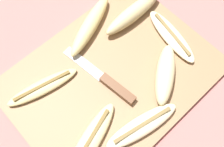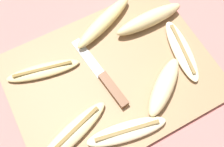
{
  "view_description": "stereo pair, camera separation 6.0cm",
  "coord_description": "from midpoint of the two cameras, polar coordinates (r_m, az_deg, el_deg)",
  "views": [
    {
      "loc": [
        -0.16,
        -0.17,
        0.58
      ],
      "look_at": [
        0.0,
        0.0,
        0.02
      ],
      "focal_mm": 42.0,
      "sensor_mm": 36.0,
      "label": 1
    },
    {
      "loc": [
        -0.11,
        -0.21,
        0.58
      ],
      "look_at": [
        0.0,
        0.0,
        0.02
      ],
      "focal_mm": 42.0,
      "sensor_mm": 36.0,
      "label": 2
    }
  ],
  "objects": [
    {
      "name": "banana_bright_far",
      "position": [
        0.66,
        10.29,
        7.77
      ],
      "size": [
        0.07,
        0.18,
        0.02
      ],
      "rotation": [
        0.0,
        0.0,
        6.09
      ],
      "color": "beige",
      "rests_on": "cutting_board"
    },
    {
      "name": "banana_pale_long",
      "position": [
        0.57,
        3.5,
        -11.66
      ],
      "size": [
        0.18,
        0.08,
        0.02
      ],
      "rotation": [
        0.0,
        0.0,
        1.37
      ],
      "color": "beige",
      "rests_on": "cutting_board"
    },
    {
      "name": "banana_golden_short",
      "position": [
        0.66,
        -7.43,
        10.08
      ],
      "size": [
        0.19,
        0.11,
        0.03
      ],
      "rotation": [
        0.0,
        0.0,
        1.96
      ],
      "color": "#EDD689",
      "rests_on": "cutting_board"
    },
    {
      "name": "banana_spotted_left",
      "position": [
        0.62,
        -17.55,
        -3.13
      ],
      "size": [
        0.18,
        0.07,
        0.02
      ],
      "rotation": [
        0.0,
        0.0,
        4.49
      ],
      "color": "#DBC684",
      "rests_on": "cutting_board"
    },
    {
      "name": "banana_ripe_center",
      "position": [
        0.57,
        -8.08,
        -14.96
      ],
      "size": [
        0.19,
        0.1,
        0.02
      ],
      "rotation": [
        0.0,
        0.0,
        1.88
      ],
      "color": "beige",
      "rests_on": "cutting_board"
    },
    {
      "name": "knife",
      "position": [
        0.6,
        -3.09,
        -2.63
      ],
      "size": [
        0.05,
        0.21,
        0.02
      ],
      "rotation": [
        0.0,
        0.0,
        0.12
      ],
      "color": "brown",
      "rests_on": "cutting_board"
    },
    {
      "name": "ground_plane",
      "position": [
        0.62,
        -2.75,
        -1.12
      ],
      "size": [
        4.0,
        4.0,
        0.0
      ],
      "primitive_type": "plane",
      "color": "#B76B66"
    },
    {
      "name": "cutting_board",
      "position": [
        0.62,
        -2.78,
        -0.91
      ],
      "size": [
        0.47,
        0.36,
        0.01
      ],
      "color": "#997551",
      "rests_on": "ground_plane"
    },
    {
      "name": "banana_mellow_near",
      "position": [
        0.68,
        2.07,
        12.76
      ],
      "size": [
        0.18,
        0.04,
        0.04
      ],
      "rotation": [
        0.0,
        0.0,
        1.57
      ],
      "color": "beige",
      "rests_on": "cutting_board"
    },
    {
      "name": "banana_soft_right",
      "position": [
        0.6,
        8.71,
        -0.47
      ],
      "size": [
        0.15,
        0.12,
        0.04
      ],
      "rotation": [
        0.0,
        0.0,
        2.2
      ],
      "color": "beige",
      "rests_on": "cutting_board"
    }
  ]
}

